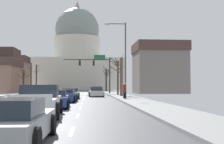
% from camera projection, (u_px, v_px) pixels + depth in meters
% --- Properties ---
extents(ground, '(20.00, 180.00, 0.20)m').
position_uv_depth(ground, '(52.00, 99.00, 33.94)').
color(ground, '#49494E').
extents(signal_gantry, '(7.91, 0.41, 6.49)m').
position_uv_depth(signal_gantry, '(96.00, 66.00, 52.05)').
color(signal_gantry, '#28282D').
rests_on(signal_gantry, ground).
extents(street_lamp_right, '(2.45, 0.24, 8.49)m').
position_uv_depth(street_lamp_right, '(123.00, 53.00, 34.81)').
color(street_lamp_right, '#333338').
rests_on(street_lamp_right, ground).
extents(capitol_building, '(30.95, 20.64, 30.65)m').
position_uv_depth(capitol_building, '(77.00, 57.00, 106.09)').
color(capitol_building, beige).
rests_on(capitol_building, ground).
extents(sedan_near_00, '(2.10, 4.43, 1.28)m').
position_uv_depth(sedan_near_00, '(97.00, 91.00, 48.05)').
color(sedan_near_00, '#6B6056').
rests_on(sedan_near_00, ground).
extents(sedan_near_01, '(2.02, 4.37, 1.25)m').
position_uv_depth(sedan_near_01, '(96.00, 92.00, 40.58)').
color(sedan_near_01, silver).
rests_on(sedan_near_01, ground).
extents(sedan_near_02, '(2.16, 4.54, 1.17)m').
position_uv_depth(sedan_near_02, '(70.00, 94.00, 34.73)').
color(sedan_near_02, silver).
rests_on(sedan_near_02, ground).
extents(sedan_near_03, '(2.18, 4.54, 1.16)m').
position_uv_depth(sedan_near_03, '(65.00, 96.00, 27.97)').
color(sedan_near_03, navy).
rests_on(sedan_near_03, ground).
extents(sedan_near_04, '(2.13, 4.33, 1.20)m').
position_uv_depth(sedan_near_04, '(54.00, 100.00, 20.55)').
color(sedan_near_04, navy).
rests_on(sedan_near_04, ground).
extents(pickup_truck_near_05, '(2.37, 5.53, 1.54)m').
position_uv_depth(pickup_truck_near_05, '(38.00, 102.00, 15.03)').
color(pickup_truck_near_05, silver).
rests_on(pickup_truck_near_05, ground).
extents(sedan_near_06, '(1.98, 4.62, 1.19)m').
position_uv_depth(sedan_near_06, '(10.00, 123.00, 7.85)').
color(sedan_near_06, '#9EA3A8').
rests_on(sedan_near_06, ground).
extents(sedan_oncoming_00, '(2.16, 4.27, 1.24)m').
position_uv_depth(sedan_oncoming_00, '(40.00, 90.00, 56.93)').
color(sedan_oncoming_00, silver).
rests_on(sedan_oncoming_00, ground).
extents(sedan_oncoming_01, '(2.20, 4.52, 1.18)m').
position_uv_depth(sedan_oncoming_01, '(46.00, 89.00, 67.65)').
color(sedan_oncoming_01, '#1E7247').
rests_on(sedan_oncoming_01, ground).
extents(flank_building_01, '(9.31, 7.84, 9.28)m').
position_uv_depth(flank_building_01, '(10.00, 73.00, 82.43)').
color(flank_building_01, '#8C6656').
rests_on(flank_building_01, ground).
extents(flank_building_03, '(9.21, 9.31, 9.32)m').
position_uv_depth(flank_building_03, '(159.00, 68.00, 57.04)').
color(flank_building_03, slate).
rests_on(flank_building_03, ground).
extents(bare_tree_00, '(2.25, 1.36, 6.49)m').
position_uv_depth(bare_tree_00, '(107.00, 78.00, 81.30)').
color(bare_tree_00, brown).
rests_on(bare_tree_00, ground).
extents(bare_tree_01, '(2.17, 2.42, 4.84)m').
position_uv_depth(bare_tree_01, '(23.00, 80.00, 58.36)').
color(bare_tree_01, '#4C3D2D').
rests_on(bare_tree_01, ground).
extents(bare_tree_02, '(1.96, 2.37, 5.70)m').
position_uv_depth(bare_tree_02, '(118.00, 75.00, 44.39)').
color(bare_tree_02, '#423328').
rests_on(bare_tree_02, ground).
extents(bare_tree_03, '(1.59, 2.50, 6.33)m').
position_uv_depth(bare_tree_03, '(36.00, 77.00, 72.84)').
color(bare_tree_03, '#423328').
rests_on(bare_tree_03, ground).
extents(bare_tree_04, '(2.20, 2.67, 5.23)m').
position_uv_depth(bare_tree_04, '(106.00, 79.00, 70.37)').
color(bare_tree_04, '#423328').
rests_on(bare_tree_04, ground).
extents(bare_tree_05, '(1.18, 1.23, 6.28)m').
position_uv_depth(bare_tree_05, '(31.00, 77.00, 63.19)').
color(bare_tree_05, brown).
rests_on(bare_tree_05, ground).
extents(bare_tree_06, '(1.97, 1.91, 4.93)m').
position_uv_depth(bare_tree_06, '(121.00, 76.00, 39.44)').
color(bare_tree_06, brown).
rests_on(bare_tree_06, ground).
extents(pedestrian_00, '(0.35, 0.34, 1.65)m').
position_uv_depth(pedestrian_00, '(125.00, 89.00, 32.42)').
color(pedestrian_00, black).
rests_on(pedestrian_00, ground).
extents(bicycle_parked, '(0.12, 1.77, 0.85)m').
position_uv_depth(bicycle_parked, '(125.00, 95.00, 30.98)').
color(bicycle_parked, black).
rests_on(bicycle_parked, ground).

